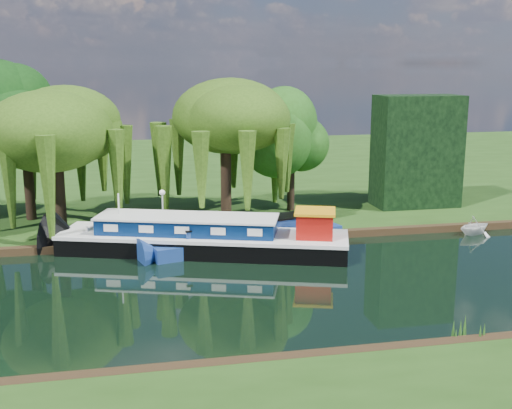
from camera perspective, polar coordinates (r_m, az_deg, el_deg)
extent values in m
plane|color=black|center=(30.70, -7.95, -7.98)|extent=(120.00, 120.00, 0.00)
cube|color=#1B380F|center=(63.63, -9.96, 2.82)|extent=(120.00, 52.00, 0.45)
cube|color=black|center=(37.04, -4.72, -3.65)|extent=(16.71, 8.61, 1.09)
cube|color=silver|center=(36.87, -4.73, -2.70)|extent=(16.82, 8.71, 0.20)
cube|color=#071F49|center=(36.92, -6.13, -1.83)|extent=(10.48, 5.69, 0.87)
cube|color=silver|center=(36.81, -6.15, -1.10)|extent=(10.71, 5.92, 0.11)
cube|color=#98100B|center=(35.97, 5.26, -1.79)|extent=(2.53, 2.53, 1.37)
cube|color=orange|center=(35.79, 5.28, -0.62)|extent=(2.82, 2.82, 0.15)
cylinder|color=silver|center=(37.86, -12.08, -0.66)|extent=(0.09, 0.09, 2.19)
cube|color=navy|center=(38.14, -0.63, -3.26)|extent=(12.10, 5.19, 0.90)
cube|color=navy|center=(37.92, -0.64, -2.06)|extent=(8.50, 3.73, 0.75)
cube|color=black|center=(37.82, -0.64, -1.43)|extent=(8.62, 3.85, 0.10)
cube|color=silver|center=(35.96, -4.58, -2.84)|extent=(0.59, 0.21, 0.32)
cube|color=silver|center=(36.79, -1.56, -2.46)|extent=(0.59, 0.21, 0.32)
cube|color=silver|center=(37.72, 1.32, -2.08)|extent=(0.59, 0.21, 0.32)
cube|color=silver|center=(38.74, 4.05, -1.72)|extent=(0.59, 0.21, 0.32)
imported|color=silver|center=(43.17, 18.81, -2.52)|extent=(3.04, 2.83, 1.31)
cylinder|color=black|center=(42.39, -17.08, 1.42)|extent=(0.65, 0.65, 4.99)
ellipsoid|color=#27480F|center=(41.89, -17.40, 6.27)|extent=(6.97, 6.97, 4.51)
cylinder|color=black|center=(42.19, -2.69, 1.94)|extent=(0.71, 0.71, 5.04)
ellipsoid|color=#27480F|center=(41.69, -2.74, 6.87)|extent=(6.89, 6.89, 4.45)
cylinder|color=black|center=(44.82, -19.64, 3.30)|extent=(0.73, 0.73, 7.29)
ellipsoid|color=black|center=(44.48, -19.92, 7.10)|extent=(5.83, 5.83, 5.83)
cylinder|color=black|center=(45.15, 3.14, 3.04)|extent=(0.53, 0.53, 5.68)
ellipsoid|color=#1F4812|center=(44.84, 3.17, 5.97)|extent=(4.54, 4.54, 4.54)
cube|color=black|center=(47.85, 14.09, 4.62)|extent=(6.00, 3.00, 8.00)
cylinder|color=silver|center=(40.35, -8.28, -0.72)|extent=(0.10, 0.10, 2.20)
sphere|color=white|center=(40.08, -8.34, 1.06)|extent=(0.36, 0.36, 0.36)
cylinder|color=silver|center=(38.48, -14.77, -2.58)|extent=(0.16, 0.16, 1.00)
cylinder|color=silver|center=(38.67, -4.37, -2.12)|extent=(0.16, 0.16, 1.00)
cylinder|color=silver|center=(39.83, 4.23, -1.69)|extent=(0.16, 0.16, 1.00)
cone|color=#1C4D14|center=(26.52, 18.13, -10.59)|extent=(1.20, 1.20, 1.10)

